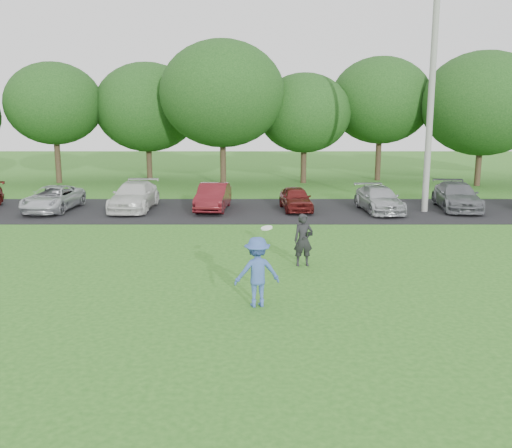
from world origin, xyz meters
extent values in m
plane|color=#29621C|center=(0.00, 0.00, 0.00)|extent=(100.00, 100.00, 0.00)
cube|color=black|center=(0.00, 13.00, 0.01)|extent=(32.00, 6.50, 0.03)
cylinder|color=gray|center=(7.69, 12.61, 4.88)|extent=(0.28, 0.28, 9.76)
imported|color=#3957A2|center=(0.03, 0.05, 0.84)|extent=(1.20, 0.84, 1.69)
cylinder|color=white|center=(0.25, -0.10, 1.94)|extent=(0.28, 0.27, 0.10)
imported|color=black|center=(1.41, 3.60, 0.79)|extent=(0.62, 0.44, 1.58)
cube|color=black|center=(1.59, 3.42, 1.02)|extent=(0.15, 0.12, 0.10)
imported|color=#BABDC2|center=(-9.32, 12.84, 0.59)|extent=(2.11, 4.12, 1.11)
imported|color=silver|center=(-5.65, 13.15, 0.66)|extent=(1.87, 4.36, 1.25)
imported|color=#581319|center=(-1.98, 13.04, 0.64)|extent=(1.56, 3.77, 1.22)
imported|color=#581413|center=(1.83, 12.97, 0.57)|extent=(1.56, 3.26, 1.07)
imported|color=#A3A6AA|center=(5.60, 12.65, 0.59)|extent=(1.95, 4.00, 1.12)
imported|color=slate|center=(9.35, 13.25, 0.64)|extent=(2.13, 4.36, 1.22)
cylinder|color=#38281C|center=(-12.50, 23.00, 1.35)|extent=(0.36, 0.36, 2.70)
ellipsoid|color=#214C19|center=(-12.50, 23.00, 4.93)|extent=(5.94, 5.94, 5.05)
cylinder|color=#38281C|center=(-7.00, 24.40, 1.10)|extent=(0.36, 0.36, 2.20)
ellipsoid|color=#214C19|center=(-7.00, 24.40, 4.71)|extent=(6.68, 6.68, 5.68)
cylinder|color=#38281C|center=(-2.00, 21.60, 1.35)|extent=(0.36, 0.36, 2.70)
ellipsoid|color=#214C19|center=(-2.00, 21.60, 5.48)|extent=(7.42, 7.42, 6.31)
cylinder|color=#38281C|center=(3.00, 23.00, 1.10)|extent=(0.36, 0.36, 2.20)
ellipsoid|color=#214C19|center=(3.00, 23.00, 4.36)|extent=(5.76, 5.76, 4.90)
cylinder|color=#38281C|center=(8.00, 24.40, 1.35)|extent=(0.36, 0.36, 2.70)
ellipsoid|color=#214C19|center=(8.00, 24.40, 5.14)|extent=(6.50, 6.50, 5.53)
cylinder|color=#38281C|center=(13.50, 21.60, 1.10)|extent=(0.36, 0.36, 2.20)
ellipsoid|color=#214C19|center=(13.50, 21.60, 4.92)|extent=(7.24, 7.24, 6.15)
camera|label=1|loc=(0.00, -12.97, 4.66)|focal=40.00mm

